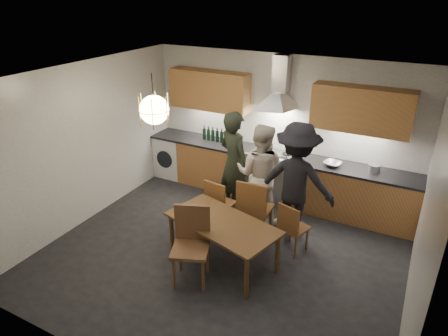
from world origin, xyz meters
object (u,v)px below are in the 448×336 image
at_px(person_left, 234,164).
at_px(mixing_bowl, 333,164).
at_px(wine_bottles, 215,134).
at_px(chair_back_left, 218,201).
at_px(person_right, 296,181).
at_px(chair_front, 191,239).
at_px(person_mid, 260,174).
at_px(dining_table, 222,227).
at_px(stock_pot, 374,169).

distance_m(person_left, mixing_bowl, 1.64).
bearing_deg(person_left, mixing_bowl, -129.84).
bearing_deg(wine_bottles, chair_back_left, -59.68).
distance_m(chair_back_left, person_right, 1.28).
height_order(person_right, wine_bottles, person_right).
relative_size(chair_front, person_mid, 0.62).
bearing_deg(wine_bottles, dining_table, -59.03).
relative_size(stock_pot, wine_bottles, 0.35).
relative_size(person_right, mixing_bowl, 6.58).
xyz_separation_m(mixing_bowl, stock_pot, (0.65, 0.05, 0.03)).
bearing_deg(chair_front, wine_bottles, 90.72).
distance_m(chair_front, stock_pot, 3.19).
height_order(chair_back_left, stock_pot, stock_pot).
bearing_deg(wine_bottles, mixing_bowl, -2.71).
xyz_separation_m(chair_front, wine_bottles, (-1.08, 2.63, 0.44)).
bearing_deg(person_left, stock_pot, -135.73).
height_order(dining_table, wine_bottles, wine_bottles).
bearing_deg(chair_back_left, wine_bottles, -52.33).
height_order(person_left, mixing_bowl, person_left).
distance_m(person_mid, stock_pot, 1.82).
bearing_deg(person_mid, person_right, 161.10).
height_order(chair_back_left, person_left, person_left).
xyz_separation_m(chair_back_left, chair_front, (0.25, -1.21, 0.11)).
distance_m(dining_table, stock_pot, 2.70).
bearing_deg(mixing_bowl, dining_table, -115.57).
relative_size(dining_table, stock_pot, 9.14).
distance_m(person_left, person_mid, 0.50).
relative_size(person_left, person_mid, 1.08).
xyz_separation_m(person_mid, person_right, (0.64, -0.13, 0.08)).
bearing_deg(stock_pot, person_left, -160.47).
bearing_deg(dining_table, stock_pot, 67.71).
relative_size(person_mid, mixing_bowl, 6.01).
distance_m(person_right, mixing_bowl, 0.94).
bearing_deg(person_mid, chair_front, 75.60).
distance_m(chair_back_left, person_left, 0.74).
bearing_deg(chair_back_left, dining_table, 129.54).
xyz_separation_m(dining_table, person_left, (-0.49, 1.36, 0.32)).
height_order(person_mid, wine_bottles, person_mid).
distance_m(chair_back_left, stock_pot, 2.56).
distance_m(person_mid, wine_bottles, 1.57).
bearing_deg(person_right, chair_front, 57.33).
bearing_deg(person_right, dining_table, 56.57).
bearing_deg(person_left, chair_front, 123.21).
xyz_separation_m(chair_front, person_left, (-0.27, 1.82, 0.31)).
bearing_deg(mixing_bowl, person_mid, -142.94).
height_order(chair_back_left, chair_front, chair_front).
xyz_separation_m(chair_back_left, person_left, (-0.02, 0.61, 0.42)).
bearing_deg(person_left, wine_bottles, -20.24).
bearing_deg(chair_back_left, stock_pot, -139.78).
bearing_deg(person_left, dining_table, 134.61).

